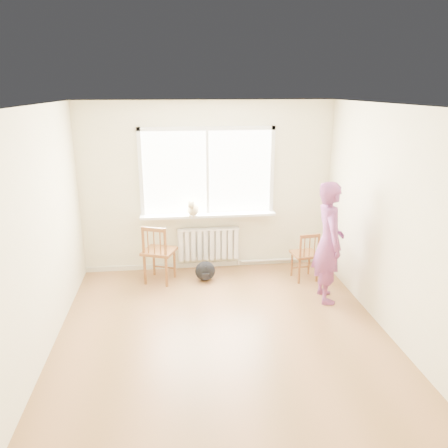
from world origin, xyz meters
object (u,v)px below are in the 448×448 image
object	(u,v)px
chair_left	(158,254)
backpack	(205,271)
cat	(193,209)
chair_right	(306,256)
person	(329,242)

from	to	relation	value
chair_left	backpack	bearing A→B (deg)	-160.73
cat	backpack	xyz separation A→B (m)	(0.15, -0.36, -0.91)
chair_right	person	xyz separation A→B (m)	(0.10, -0.65, 0.45)
cat	backpack	bearing A→B (deg)	-52.80
chair_left	cat	bearing A→B (deg)	-127.88
chair_right	person	size ratio (longest dim) A/B	0.46
chair_left	person	bearing A→B (deg)	-178.53
chair_left	backpack	world-z (taller)	chair_left
chair_left	backpack	xyz separation A→B (m)	(0.71, -0.02, -0.31)
chair_left	chair_right	bearing A→B (deg)	-163.67
chair_right	person	distance (m)	0.80
backpack	chair_right	bearing A→B (deg)	-6.01
chair_left	cat	size ratio (longest dim) A/B	2.24
cat	person	bearing A→B (deg)	-19.16
person	chair_right	bearing A→B (deg)	11.57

